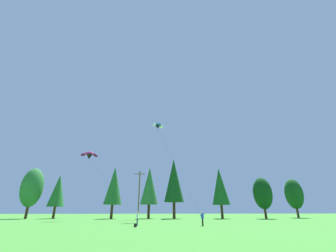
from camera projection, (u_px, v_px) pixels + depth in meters
treeline_tree_a at (32, 187)px, 51.74m from camera, size 4.87×4.87×11.36m
treeline_tree_b at (58, 190)px, 52.49m from camera, size 3.80×3.80×10.00m
treeline_tree_c at (114, 185)px, 51.58m from camera, size 4.16×4.16×11.64m
treeline_tree_d at (149, 186)px, 52.93m from camera, size 4.20×4.20×11.83m
treeline_tree_e at (174, 180)px, 53.06m from camera, size 4.65×4.65×13.85m
treeline_tree_f at (220, 186)px, 52.40m from camera, size 4.13×4.13×11.50m
treeline_tree_g at (263, 193)px, 51.48m from camera, size 4.28×4.28×9.17m
treeline_tree_h at (294, 194)px, 56.78m from camera, size 4.38×4.38×9.56m
utility_pole at (139, 193)px, 45.42m from camera, size 2.20×0.26×9.71m
kite_flyer_near at (137, 217)px, 27.95m from camera, size 0.27×0.58×1.69m
kite_flyer_mid at (202, 217)px, 27.84m from camera, size 0.57×0.60×1.69m
parafoil_kite_high_magenta at (89, 155)px, 46.25m from camera, size 13.24×16.85×12.41m
parafoil_kite_mid_blue_white at (158, 126)px, 46.75m from camera, size 6.52×14.96×17.80m
backpack at (135, 225)px, 25.50m from camera, size 0.35×0.39×0.40m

